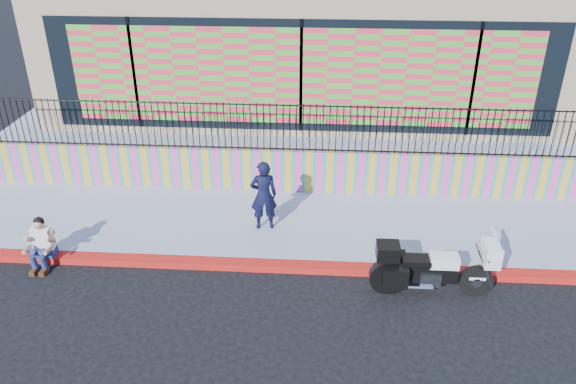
{
  "coord_description": "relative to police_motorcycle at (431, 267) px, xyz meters",
  "views": [
    {
      "loc": [
        0.58,
        -9.45,
        6.8
      ],
      "look_at": [
        -0.13,
        1.2,
        1.17
      ],
      "focal_mm": 35.0,
      "sensor_mm": 36.0,
      "label": 1
    }
  ],
  "objects": [
    {
      "name": "red_curb",
      "position": [
        -2.7,
        0.58,
        -0.53
      ],
      "size": [
        16.0,
        0.3,
        0.15
      ],
      "primitive_type": "cube",
      "color": "#B20C19",
      "rests_on": "ground"
    },
    {
      "name": "metal_fence",
      "position": [
        -2.7,
        3.83,
        1.25
      ],
      "size": [
        15.8,
        0.04,
        1.2
      ],
      "primitive_type": null,
      "color": "black",
      "rests_on": "mural_wall"
    },
    {
      "name": "police_motorcycle",
      "position": [
        0.0,
        0.0,
        0.0
      ],
      "size": [
        2.31,
        0.76,
        1.44
      ],
      "color": "black",
      "rests_on": "ground"
    },
    {
      "name": "seated_man",
      "position": [
        -7.79,
        0.37,
        -0.15
      ],
      "size": [
        0.54,
        0.71,
        1.06
      ],
      "color": "navy",
      "rests_on": "ground"
    },
    {
      "name": "sidewalk",
      "position": [
        -2.7,
        2.23,
        -0.53
      ],
      "size": [
        16.0,
        3.0,
        0.15
      ],
      "primitive_type": "cube",
      "color": "#979CB5",
      "rests_on": "ground"
    },
    {
      "name": "elevated_platform",
      "position": [
        -2.7,
        8.93,
        0.02
      ],
      "size": [
        16.0,
        10.0,
        1.25
      ],
      "primitive_type": "cube",
      "color": "#979CB5",
      "rests_on": "ground"
    },
    {
      "name": "mural_wall",
      "position": [
        -2.7,
        3.83,
        0.1
      ],
      "size": [
        16.0,
        0.2,
        1.1
      ],
      "primitive_type": "cube",
      "color": "#FF43A3",
      "rests_on": "sidewalk"
    },
    {
      "name": "ground",
      "position": [
        -2.7,
        0.58,
        -0.6
      ],
      "size": [
        90.0,
        90.0,
        0.0
      ],
      "primitive_type": "plane",
      "color": "black",
      "rests_on": "ground"
    },
    {
      "name": "storefront_building",
      "position": [
        -2.7,
        8.72,
        2.65
      ],
      "size": [
        14.0,
        8.06,
        4.0
      ],
      "color": "tan",
      "rests_on": "elevated_platform"
    },
    {
      "name": "police_officer",
      "position": [
        -3.38,
        1.97,
        0.37
      ],
      "size": [
        0.66,
        0.49,
        1.64
      ],
      "primitive_type": "imported",
      "rotation": [
        0.0,
        0.0,
        3.32
      ],
      "color": "black",
      "rests_on": "sidewalk"
    }
  ]
}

